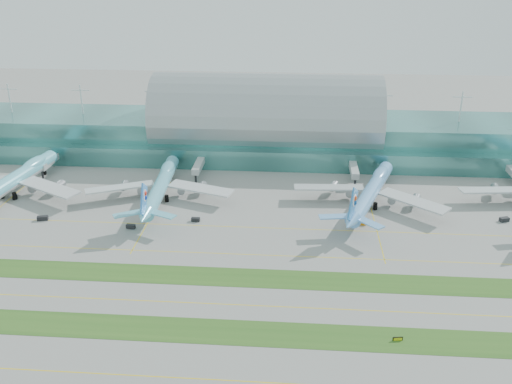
# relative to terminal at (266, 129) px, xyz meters

# --- Properties ---
(ground) EXTENTS (700.00, 700.00, 0.00)m
(ground) POSITION_rel_terminal_xyz_m (-0.01, -128.79, -14.23)
(ground) COLOR gray
(ground) RESTS_ON ground
(terminal) EXTENTS (340.00, 69.10, 36.00)m
(terminal) POSITION_rel_terminal_xyz_m (0.00, 0.00, 0.00)
(terminal) COLOR #3D7A75
(terminal) RESTS_ON ground
(grass_strip_near) EXTENTS (420.00, 12.00, 0.08)m
(grass_strip_near) POSITION_rel_terminal_xyz_m (-0.01, -156.79, -14.19)
(grass_strip_near) COLOR #2D591E
(grass_strip_near) RESTS_ON ground
(grass_strip_far) EXTENTS (420.00, 12.00, 0.08)m
(grass_strip_far) POSITION_rel_terminal_xyz_m (-0.01, -126.79, -14.19)
(grass_strip_far) COLOR #2D591E
(grass_strip_far) RESTS_ON ground
(taxiline_a) EXTENTS (420.00, 0.35, 0.01)m
(taxiline_a) POSITION_rel_terminal_xyz_m (-0.01, -176.79, -14.22)
(taxiline_a) COLOR yellow
(taxiline_a) RESTS_ON ground
(taxiline_b) EXTENTS (420.00, 0.35, 0.01)m
(taxiline_b) POSITION_rel_terminal_xyz_m (-0.01, -142.79, -14.22)
(taxiline_b) COLOR yellow
(taxiline_b) RESTS_ON ground
(taxiline_c) EXTENTS (420.00, 0.35, 0.01)m
(taxiline_c) POSITION_rel_terminal_xyz_m (-0.01, -110.79, -14.22)
(taxiline_c) COLOR yellow
(taxiline_c) RESTS_ON ground
(taxiline_d) EXTENTS (420.00, 0.35, 0.01)m
(taxiline_d) POSITION_rel_terminal_xyz_m (-0.01, -88.79, -14.22)
(taxiline_d) COLOR yellow
(taxiline_d) RESTS_ON ground
(airliner_a) EXTENTS (71.93, 82.21, 22.64)m
(airliner_a) POSITION_rel_terminal_xyz_m (-110.55, -64.04, -7.24)
(airliner_a) COLOR #64C7DC
(airliner_a) RESTS_ON ground
(airliner_b) EXTENTS (66.26, 75.23, 20.71)m
(airliner_b) POSITION_rel_terminal_xyz_m (-43.19, -62.23, -7.84)
(airliner_b) COLOR #5FBBD3
(airliner_b) RESTS_ON ground
(airliner_c) EXTENTS (64.15, 74.59, 21.18)m
(airliner_c) POSITION_rel_terminal_xyz_m (49.18, -62.56, -7.69)
(airliner_c) COLOR #69AAE9
(airliner_c) RESTS_ON ground
(gse_b) EXTENTS (4.59, 2.87, 1.75)m
(gse_b) POSITION_rel_terminal_xyz_m (-86.80, -88.68, -13.35)
(gse_b) COLOR black
(gse_b) RESTS_ON ground
(gse_c) EXTENTS (3.80, 2.19, 1.67)m
(gse_c) POSITION_rel_terminal_xyz_m (-48.60, -93.36, -13.39)
(gse_c) COLOR black
(gse_c) RESTS_ON ground
(gse_d) EXTENTS (3.53, 1.69, 1.60)m
(gse_d) POSITION_rel_terminal_xyz_m (-23.94, -85.08, -13.43)
(gse_d) COLOR black
(gse_d) RESTS_ON ground
(gse_e) EXTENTS (3.09, 1.92, 1.24)m
(gse_e) POSITION_rel_terminal_xyz_m (43.72, -83.04, -13.61)
(gse_e) COLOR orange
(gse_e) RESTS_ON ground
(gse_f) EXTENTS (3.50, 2.07, 1.82)m
(gse_f) POSITION_rel_terminal_xyz_m (44.72, -81.69, -13.32)
(gse_f) COLOR black
(gse_f) RESTS_ON ground
(gse_g) EXTENTS (4.27, 3.17, 1.69)m
(gse_g) POSITION_rel_terminal_xyz_m (101.95, -75.51, -13.38)
(gse_g) COLOR black
(gse_g) RESTS_ON ground
(taxiway_sign_east) EXTENTS (2.92, 0.73, 1.23)m
(taxiway_sign_east) POSITION_rel_terminal_xyz_m (46.74, -157.01, -13.62)
(taxiway_sign_east) COLOR black
(taxiway_sign_east) RESTS_ON ground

